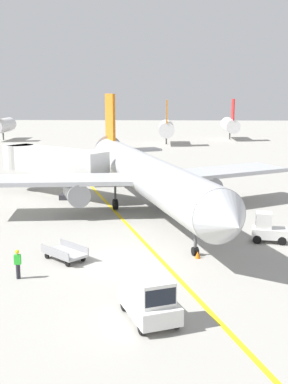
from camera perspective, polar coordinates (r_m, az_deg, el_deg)
The scene contains 13 objects.
ground_plane at distance 30.19m, azimuth -2.88°, elevation -8.38°, with size 300.00×300.00×0.00m, color #9E9B93.
taxi_line_yellow at distance 34.85m, azimuth -0.29°, elevation -5.58°, with size 0.30×80.00×0.01m, color yellow.
airliner at distance 42.02m, azimuth -0.05°, elevation 2.20°, with size 27.65×34.43×10.10m.
jet_bridge at distance 50.00m, azimuth -11.36°, elevation 3.65°, with size 11.90×9.42×4.85m.
pushback_tug at distance 22.77m, azimuth 0.78°, elevation -12.59°, with size 3.12×4.05×2.20m.
baggage_tug_near_wing at distance 35.16m, azimuth 14.25°, elevation -4.23°, with size 2.59×1.69×2.10m.
belt_loader_forward_hold at distance 39.16m, azimuth 7.79°, elevation -2.57°, with size 2.57×5.16×2.59m.
baggage_cart_loaded at distance 31.03m, azimuth -9.28°, elevation -7.04°, with size 3.36×3.09×0.94m.
ground_crew_marshaller at distance 28.48m, azimuth -14.56°, elevation -8.07°, with size 0.36×0.24×1.70m.
safety_cone_nose_left at distance 31.23m, azimuth 6.31°, elevation -7.32°, with size 0.36×0.36×0.44m, color orange.
distant_aircraft_mid_left at distance 110.00m, azimuth -16.24°, elevation 7.54°, with size 3.00×10.10×8.80m.
distant_aircraft_mid_right at distance 97.28m, azimuth 2.64°, elevation 7.50°, with size 3.00×10.10×8.80m.
distant_aircraft_far_right at distance 108.56m, azimuth 10.06°, elevation 7.77°, with size 3.00×10.10×8.80m.
Camera 1 is at (2.57, -28.24, 10.37)m, focal length 45.56 mm.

